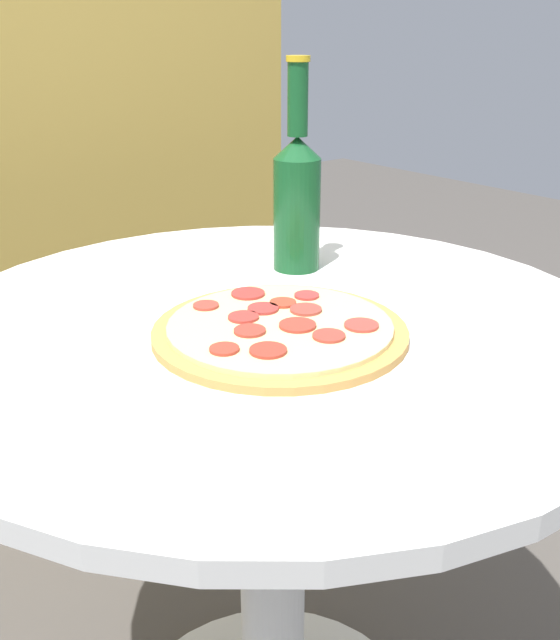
{
  "coord_description": "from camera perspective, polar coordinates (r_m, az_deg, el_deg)",
  "views": [
    {
      "loc": [
        -0.52,
        -0.65,
        1.1
      ],
      "look_at": [
        -0.03,
        -0.05,
        0.78
      ],
      "focal_mm": 40.0,
      "sensor_mm": 36.0,
      "label": 1
    }
  ],
  "objects": [
    {
      "name": "pizza",
      "position": [
        0.84,
        -0.01,
        -0.74
      ],
      "size": [
        0.3,
        0.3,
        0.02
      ],
      "color": "#C68E47",
      "rests_on": "table"
    },
    {
      "name": "beer_bottle",
      "position": [
        1.05,
        1.36,
        9.96
      ],
      "size": [
        0.07,
        0.07,
        0.3
      ],
      "color": "#144C23",
      "rests_on": "table"
    },
    {
      "name": "table",
      "position": [
        1.0,
        -0.64,
        -11.28
      ],
      "size": [
        0.89,
        0.89,
        0.76
      ],
      "color": "silver",
      "rests_on": "ground_plane"
    }
  ]
}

